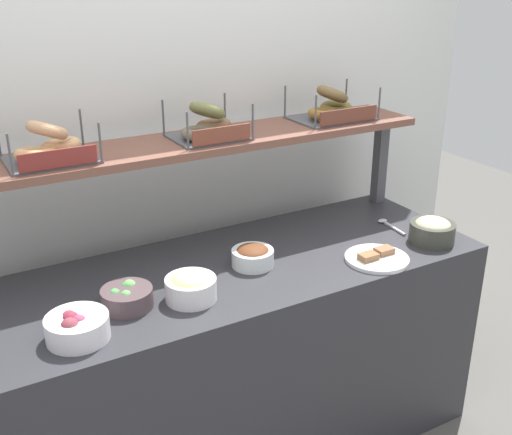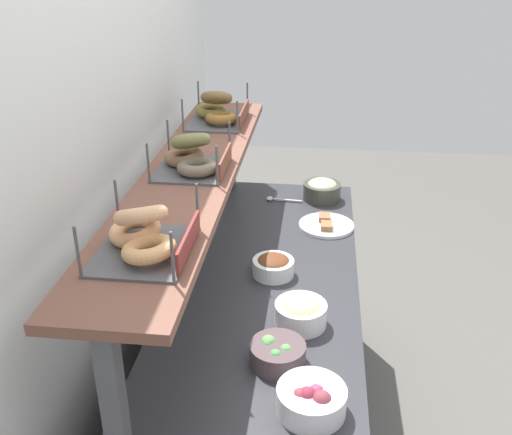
{
  "view_description": "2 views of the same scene",
  "coord_description": "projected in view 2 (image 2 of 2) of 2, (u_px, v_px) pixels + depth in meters",
  "views": [
    {
      "loc": [
        -1.0,
        -1.86,
        1.92
      ],
      "look_at": [
        0.11,
        0.08,
        0.99
      ],
      "focal_mm": 43.89,
      "sensor_mm": 36.0,
      "label": 1
    },
    {
      "loc": [
        -1.89,
        -0.18,
        2.03
      ],
      "look_at": [
        0.14,
        0.05,
        1.04
      ],
      "focal_mm": 41.15,
      "sensor_mm": 36.0,
      "label": 2
    }
  ],
  "objects": [
    {
      "name": "bowl_tuna_salad",
      "position": [
        322.0,
        189.0,
        2.88
      ],
      "size": [
        0.18,
        0.18,
        0.1
      ],
      "color": "#3C3D34",
      "rests_on": "deli_counter"
    },
    {
      "name": "upper_shelf",
      "position": [
        190.0,
        175.0,
        2.07
      ],
      "size": [
        1.86,
        0.32,
        0.03
      ],
      "primitive_type": "cube",
      "color": "brown",
      "rests_on": "shelf_riser_left"
    },
    {
      "name": "bagel_basket_poppy",
      "position": [
        192.0,
        157.0,
        2.05
      ],
      "size": [
        0.28,
        0.26,
        0.16
      ],
      "color": "#4C4C51",
      "rests_on": "upper_shelf"
    },
    {
      "name": "deli_counter",
      "position": [
        265.0,
        367.0,
        2.41
      ],
      "size": [
        1.9,
        0.7,
        0.85
      ],
      "primitive_type": "cube",
      "color": "#2D2D33",
      "rests_on": "ground_plane"
    },
    {
      "name": "bagel_basket_plain",
      "position": [
        144.0,
        236.0,
        1.51
      ],
      "size": [
        0.3,
        0.26,
        0.15
      ],
      "color": "#4C4C51",
      "rests_on": "upper_shelf"
    },
    {
      "name": "shelf_riser_left",
      "position": [
        113.0,
        400.0,
        1.37
      ],
      "size": [
        0.05,
        0.05,
        0.4
      ],
      "primitive_type": "cube",
      "color": "#4C4C51",
      "rests_on": "deli_counter"
    },
    {
      "name": "bagel_basket_cinnamon_raisin",
      "position": [
        218.0,
        111.0,
        2.58
      ],
      "size": [
        0.34,
        0.26,
        0.16
      ],
      "color": "#4C4C51",
      "rests_on": "upper_shelf"
    },
    {
      "name": "shelf_riser_right",
      "position": [
        230.0,
        150.0,
        2.96
      ],
      "size": [
        0.05,
        0.05,
        0.4
      ],
      "primitive_type": "cube",
      "color": "#4C4C51",
      "rests_on": "deli_counter"
    },
    {
      "name": "bowl_veggie_mix",
      "position": [
        277.0,
        353.0,
        1.78
      ],
      "size": [
        0.17,
        0.17,
        0.08
      ],
      "color": "#534245",
      "rests_on": "deli_counter"
    },
    {
      "name": "bowl_beet_salad",
      "position": [
        312.0,
        400.0,
        1.59
      ],
      "size": [
        0.19,
        0.19,
        0.09
      ],
      "color": "white",
      "rests_on": "deli_counter"
    },
    {
      "name": "back_wall",
      "position": [
        115.0,
        188.0,
        2.13
      ],
      "size": [
        3.1,
        0.06,
        2.4
      ],
      "primitive_type": "cube",
      "color": "silver",
      "rests_on": "ground_plane"
    },
    {
      "name": "serving_plate_white",
      "position": [
        326.0,
        225.0,
        2.62
      ],
      "size": [
        0.25,
        0.25,
        0.04
      ],
      "color": "white",
      "rests_on": "deli_counter"
    },
    {
      "name": "serving_spoon_near_plate",
      "position": [
        278.0,
        199.0,
        2.88
      ],
      "size": [
        0.04,
        0.18,
        0.01
      ],
      "color": "#B7B7BC",
      "rests_on": "deli_counter"
    },
    {
      "name": "bowl_egg_salad",
      "position": [
        301.0,
        312.0,
        1.95
      ],
      "size": [
        0.17,
        0.17,
        0.1
      ],
      "color": "white",
      "rests_on": "deli_counter"
    },
    {
      "name": "bowl_chocolate_spread",
      "position": [
        273.0,
        266.0,
        2.24
      ],
      "size": [
        0.16,
        0.16,
        0.08
      ],
      "color": "silver",
      "rests_on": "deli_counter"
    }
  ]
}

